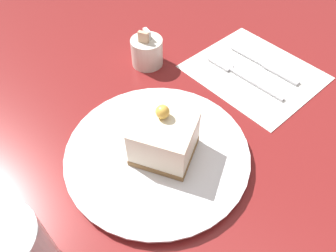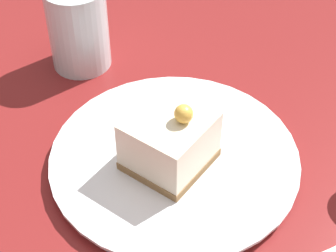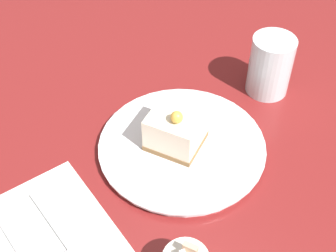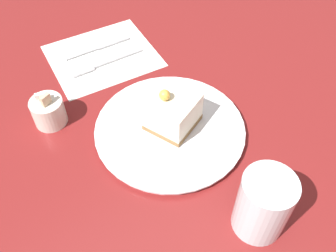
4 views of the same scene
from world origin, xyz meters
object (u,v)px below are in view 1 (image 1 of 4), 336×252
cake_slice (164,139)px  knife (270,68)px  plate (156,153)px  sugar_bowl (147,51)px  fork (238,73)px

cake_slice → knife: size_ratio=0.67×
plate → sugar_bowl: size_ratio=3.72×
plate → fork: bearing=-1.5°
fork → knife: same height
plate → knife: bearing=-9.1°
cake_slice → fork: 0.25m
cake_slice → plate: bearing=93.9°
cake_slice → sugar_bowl: 0.24m
fork → sugar_bowl: (-0.08, 0.17, 0.02)m
plate → knife: (0.31, -0.05, -0.00)m
cake_slice → sugar_bowl: cake_slice is taller
cake_slice → fork: size_ratio=0.62×
fork → plate: bearing=-172.9°
fork → sugar_bowl: sugar_bowl is taller
fork → knife: (0.05, -0.04, 0.00)m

